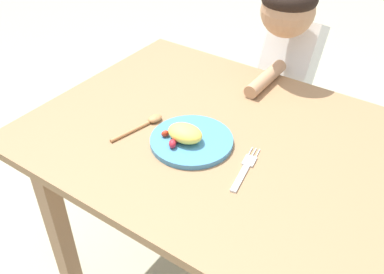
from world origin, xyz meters
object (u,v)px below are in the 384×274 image
(plate, at_px, (189,139))
(fork, at_px, (245,169))
(person, at_px, (284,92))
(spoon, at_px, (147,123))

(plate, bearing_deg, fork, -3.57)
(plate, relative_size, person, 0.23)
(fork, distance_m, person, 0.68)
(plate, relative_size, fork, 1.25)
(fork, height_order, person, person)
(plate, xyz_separation_m, person, (0.03, 0.63, -0.15))
(plate, height_order, fork, plate)
(plate, distance_m, person, 0.65)
(plate, xyz_separation_m, spoon, (-0.16, 0.00, -0.01))
(plate, distance_m, fork, 0.19)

